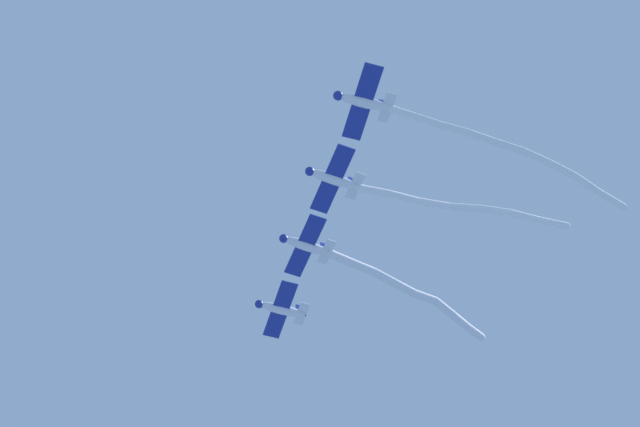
{
  "coord_description": "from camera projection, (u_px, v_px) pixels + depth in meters",
  "views": [
    {
      "loc": [
        -31.67,
        -28.72,
        5.08
      ],
      "look_at": [
        -1.62,
        2.0,
        73.06
      ],
      "focal_mm": 48.32,
      "sensor_mm": 36.0,
      "label": 1
    }
  ],
  "objects": [
    {
      "name": "smoke_trail_right_wing",
      "position": [
        465.0,
        207.0,
        82.05
      ],
      "size": [
        19.81,
        10.79,
        3.81
      ],
      "color": "white"
    },
    {
      "name": "airplane_right_wing",
      "position": [
        333.0,
        179.0,
        78.27
      ],
      "size": [
        5.63,
        7.28,
        1.82
      ],
      "rotation": [
        0.0,
        0.0,
        2.73
      ],
      "color": "silver"
    },
    {
      "name": "smoke_trail_left_wing",
      "position": [
        413.0,
        294.0,
        86.53
      ],
      "size": [
        20.53,
        3.76,
        2.42
      ],
      "color": "white"
    },
    {
      "name": "smoke_trail_slot",
      "position": [
        512.0,
        153.0,
        76.07
      ],
      "size": [
        22.03,
        9.25,
        2.62
      ],
      "color": "white"
    },
    {
      "name": "airplane_slot",
      "position": [
        363.0,
        102.0,
        74.5
      ],
      "size": [
        5.56,
        7.11,
        1.82
      ],
      "rotation": [
        0.0,
        0.0,
        2.63
      ],
      "color": "silver"
    },
    {
      "name": "airplane_left_wing",
      "position": [
        306.0,
        245.0,
        82.56
      ],
      "size": [
        5.64,
        7.29,
        1.82
      ],
      "rotation": [
        0.0,
        0.0,
        2.74
      ],
      "color": "silver"
    },
    {
      "name": "airplane_lead",
      "position": [
        281.0,
        309.0,
        86.35
      ],
      "size": [
        5.59,
        7.18,
        1.82
      ],
      "rotation": [
        0.0,
        0.0,
        2.67
      ],
      "color": "silver"
    }
  ]
}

